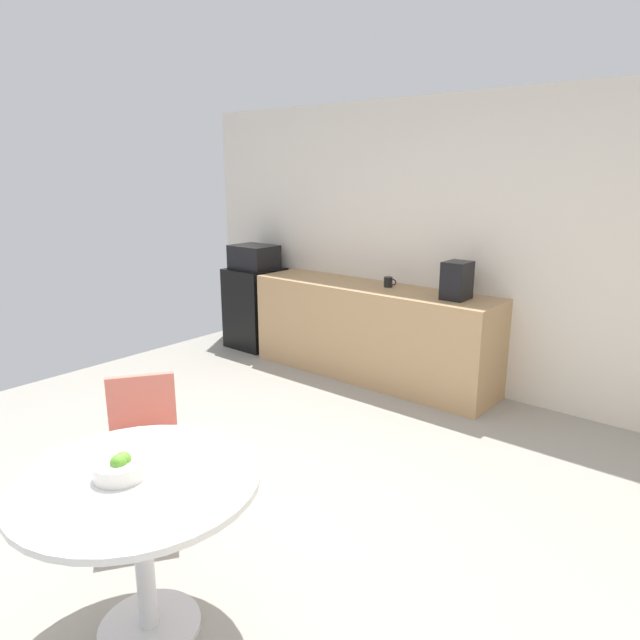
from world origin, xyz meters
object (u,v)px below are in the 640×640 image
chair_coral (143,432)px  fruit_bowl (120,468)px  coffee_maker (457,280)px  mini_fridge (256,308)px  mug_white (388,282)px  microwave (254,257)px  round_table (140,512)px

chair_coral → fruit_bowl: 0.93m
chair_coral → coffee_maker: bearing=79.0°
coffee_maker → mini_fridge: bearing=180.0°
mini_fridge → chair_coral: size_ratio=1.08×
fruit_bowl → mug_white: bearing=105.0°
mini_fridge → mug_white: size_ratio=6.96×
mini_fridge → coffee_maker: (2.45, 0.00, 0.61)m
microwave → chair_coral: (1.92, -2.73, -0.51)m
round_table → mug_white: size_ratio=7.78×
mug_white → coffee_maker: (0.72, -0.07, 0.11)m
microwave → coffee_maker: 2.45m
round_table → mug_white: (-0.95, 3.32, 0.36)m
chair_coral → coffee_maker: coffee_maker is taller
mini_fridge → chair_coral: (1.92, -2.73, 0.07)m
chair_coral → mug_white: (-0.19, 2.80, 0.43)m
chair_coral → microwave: bearing=125.1°
mug_white → coffee_maker: bearing=-5.3°
round_table → fruit_bowl: bearing=-148.1°
fruit_bowl → microwave: bearing=128.7°
chair_coral → mug_white: size_ratio=6.43×
mini_fridge → round_table: 4.22m
microwave → round_table: 4.24m
microwave → chair_coral: 3.38m
microwave → mini_fridge: bearing=0.0°
mini_fridge → fruit_bowl: size_ratio=4.21×
round_table → microwave: bearing=129.6°
chair_coral → fruit_bowl: bearing=-38.1°
fruit_bowl → mug_white: mug_white is taller
round_table → mug_white: bearing=106.0°
chair_coral → mug_white: bearing=93.9°
chair_coral → mug_white: 2.84m
mini_fridge → microwave: 0.58m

